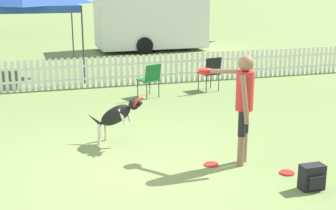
{
  "coord_description": "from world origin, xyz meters",
  "views": [
    {
      "loc": [
        -1.38,
        -6.65,
        2.86
      ],
      "look_at": [
        0.78,
        0.65,
        0.85
      ],
      "focal_mm": 50.0,
      "sensor_mm": 36.0,
      "label": 1
    }
  ],
  "objects_px": {
    "backpack_on_grass": "(312,177)",
    "folding_chair_center": "(211,71)",
    "frisbee_near_dog": "(211,164)",
    "handler_person": "(242,96)",
    "frisbee_near_handler": "(287,173)",
    "folding_chair_blue_left": "(150,77)",
    "equipment_trailer": "(151,20)",
    "leaping_dog": "(117,115)"
  },
  "relations": [
    {
      "from": "backpack_on_grass",
      "to": "folding_chair_center",
      "type": "relative_size",
      "value": 0.39
    },
    {
      "from": "folding_chair_center",
      "to": "frisbee_near_dog",
      "type": "bearing_deg",
      "value": 56.98
    },
    {
      "from": "folding_chair_center",
      "to": "handler_person",
      "type": "bearing_deg",
      "value": 62.07
    },
    {
      "from": "frisbee_near_handler",
      "to": "folding_chair_blue_left",
      "type": "relative_size",
      "value": 0.26
    },
    {
      "from": "folding_chair_blue_left",
      "to": "equipment_trailer",
      "type": "xyz_separation_m",
      "value": [
        2.17,
        8.32,
        0.74
      ]
    },
    {
      "from": "leaping_dog",
      "to": "folding_chair_blue_left",
      "type": "relative_size",
      "value": 1.1
    },
    {
      "from": "leaping_dog",
      "to": "frisbee_near_dog",
      "type": "relative_size",
      "value": 4.29
    },
    {
      "from": "frisbee_near_dog",
      "to": "folding_chair_center",
      "type": "height_order",
      "value": "folding_chair_center"
    },
    {
      "from": "frisbee_near_dog",
      "to": "folding_chair_blue_left",
      "type": "height_order",
      "value": "folding_chair_blue_left"
    },
    {
      "from": "handler_person",
      "to": "backpack_on_grass",
      "type": "bearing_deg",
      "value": -115.55
    },
    {
      "from": "handler_person",
      "to": "backpack_on_grass",
      "type": "xyz_separation_m",
      "value": [
        0.56,
        -1.21,
        -0.94
      ]
    },
    {
      "from": "leaping_dog",
      "to": "folding_chair_blue_left",
      "type": "height_order",
      "value": "leaping_dog"
    },
    {
      "from": "leaping_dog",
      "to": "backpack_on_grass",
      "type": "height_order",
      "value": "leaping_dog"
    },
    {
      "from": "frisbee_near_handler",
      "to": "backpack_on_grass",
      "type": "xyz_separation_m",
      "value": [
        0.04,
        -0.59,
        0.17
      ]
    },
    {
      "from": "frisbee_near_handler",
      "to": "equipment_trailer",
      "type": "xyz_separation_m",
      "value": [
        1.36,
        13.62,
        1.25
      ]
    },
    {
      "from": "frisbee_near_dog",
      "to": "leaping_dog",
      "type": "bearing_deg",
      "value": 132.06
    },
    {
      "from": "leaping_dog",
      "to": "backpack_on_grass",
      "type": "relative_size",
      "value": 2.65
    },
    {
      "from": "folding_chair_blue_left",
      "to": "equipment_trailer",
      "type": "distance_m",
      "value": 8.62
    },
    {
      "from": "leaping_dog",
      "to": "equipment_trailer",
      "type": "distance_m",
      "value": 12.14
    },
    {
      "from": "leaping_dog",
      "to": "folding_chair_blue_left",
      "type": "distance_m",
      "value": 3.57
    },
    {
      "from": "backpack_on_grass",
      "to": "folding_chair_center",
      "type": "bearing_deg",
      "value": 81.78
    },
    {
      "from": "handler_person",
      "to": "equipment_trailer",
      "type": "bearing_deg",
      "value": 31.54
    },
    {
      "from": "leaping_dog",
      "to": "frisbee_near_handler",
      "type": "distance_m",
      "value": 3.1
    },
    {
      "from": "frisbee_near_dog",
      "to": "folding_chair_center",
      "type": "bearing_deg",
      "value": 68.65
    },
    {
      "from": "frisbee_near_handler",
      "to": "backpack_on_grass",
      "type": "bearing_deg",
      "value": -86.13
    },
    {
      "from": "frisbee_near_dog",
      "to": "folding_chair_blue_left",
      "type": "distance_m",
      "value": 4.69
    },
    {
      "from": "handler_person",
      "to": "folding_chair_center",
      "type": "height_order",
      "value": "handler_person"
    },
    {
      "from": "frisbee_near_dog",
      "to": "folding_chair_center",
      "type": "xyz_separation_m",
      "value": [
        1.92,
        4.92,
        0.55
      ]
    },
    {
      "from": "frisbee_near_dog",
      "to": "equipment_trailer",
      "type": "distance_m",
      "value": 13.24
    },
    {
      "from": "frisbee_near_handler",
      "to": "folding_chair_blue_left",
      "type": "bearing_deg",
      "value": 98.62
    },
    {
      "from": "handler_person",
      "to": "equipment_trailer",
      "type": "distance_m",
      "value": 13.14
    },
    {
      "from": "frisbee_near_handler",
      "to": "folding_chair_blue_left",
      "type": "distance_m",
      "value": 5.39
    },
    {
      "from": "folding_chair_blue_left",
      "to": "folding_chair_center",
      "type": "relative_size",
      "value": 0.94
    },
    {
      "from": "leaping_dog",
      "to": "equipment_trailer",
      "type": "xyz_separation_m",
      "value": [
        3.62,
        11.57,
        0.7
      ]
    },
    {
      "from": "equipment_trailer",
      "to": "frisbee_near_dog",
      "type": "bearing_deg",
      "value": -101.56
    },
    {
      "from": "backpack_on_grass",
      "to": "equipment_trailer",
      "type": "relative_size",
      "value": 0.07
    },
    {
      "from": "handler_person",
      "to": "frisbee_near_handler",
      "type": "distance_m",
      "value": 1.37
    },
    {
      "from": "leaping_dog",
      "to": "folding_chair_blue_left",
      "type": "bearing_deg",
      "value": -164.28
    },
    {
      "from": "backpack_on_grass",
      "to": "folding_chair_center",
      "type": "distance_m",
      "value": 6.24
    },
    {
      "from": "frisbee_near_dog",
      "to": "backpack_on_grass",
      "type": "bearing_deg",
      "value": -50.27
    },
    {
      "from": "handler_person",
      "to": "frisbee_near_handler",
      "type": "bearing_deg",
      "value": -100.27
    },
    {
      "from": "backpack_on_grass",
      "to": "equipment_trailer",
      "type": "xyz_separation_m",
      "value": [
        1.32,
        14.22,
        1.09
      ]
    }
  ]
}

